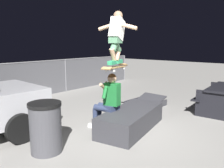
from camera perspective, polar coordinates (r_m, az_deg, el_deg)
ground_plane at (r=5.13m, az=4.89°, el=-12.24°), size 40.00×40.00×0.00m
ledge_box_main at (r=5.33m, az=4.82°, el=-8.74°), size 2.09×1.15×0.46m
person_sitting_on_ledge at (r=5.18m, az=-1.01°, el=-3.67°), size 0.60×0.78×1.30m
skateboard at (r=4.97m, az=0.85°, el=4.18°), size 1.04×0.47×0.13m
skater_airborne at (r=5.00m, az=1.13°, el=12.09°), size 0.64×0.87×1.12m
kicker_ramp at (r=7.29m, az=8.35°, el=-4.98°), size 1.23×0.93×0.39m
picnic_table_back at (r=7.22m, az=26.10°, el=-2.52°), size 1.77×1.42×0.75m
trash_bin at (r=4.34m, az=-16.15°, el=-10.32°), size 0.59×0.59×0.92m
fence_back at (r=8.42m, az=-22.04°, el=0.84°), size 12.05×0.05×1.31m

